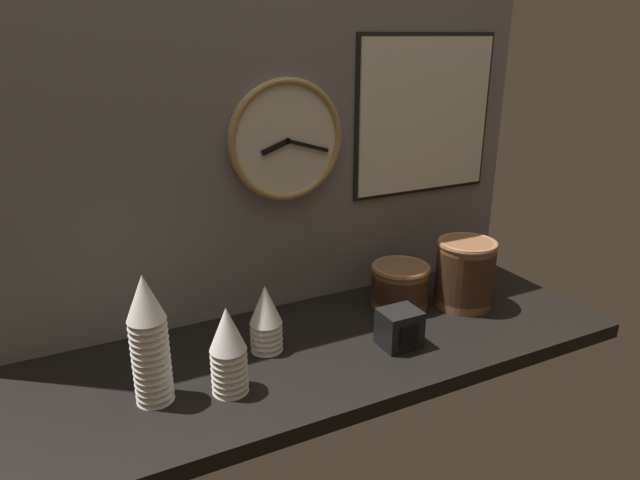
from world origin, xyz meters
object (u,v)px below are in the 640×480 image
at_px(bowl_stack_far_right, 465,272).
at_px(bowl_stack_right, 400,284).
at_px(menu_board, 425,116).
at_px(napkin_dispenser, 399,328).
at_px(wall_clock, 287,140).
at_px(cup_stack_left, 149,340).
at_px(cup_stack_center, 266,318).
at_px(cup_stack_center_left, 228,350).

height_order(bowl_stack_far_right, bowl_stack_right, bowl_stack_far_right).
distance_m(menu_board, napkin_dispenser, 0.66).
distance_m(wall_clock, menu_board, 0.46).
bearing_deg(bowl_stack_right, menu_board, 41.89).
bearing_deg(cup_stack_left, wall_clock, 32.72).
height_order(wall_clock, menu_board, menu_board).
relative_size(cup_stack_left, napkin_dispenser, 2.97).
bearing_deg(cup_stack_center, wall_clock, 52.77).
height_order(cup_stack_left, bowl_stack_far_right, cup_stack_left).
bearing_deg(cup_stack_center_left, bowl_stack_right, 18.27).
bearing_deg(menu_board, cup_stack_left, -161.82).
xyz_separation_m(bowl_stack_right, wall_clock, (-0.29, 0.14, 0.42)).
relative_size(cup_stack_center, bowl_stack_far_right, 0.89).
distance_m(cup_stack_center_left, menu_board, 0.92).
bearing_deg(bowl_stack_far_right, cup_stack_center_left, -171.68).
relative_size(bowl_stack_right, napkin_dispenser, 1.73).
xyz_separation_m(bowl_stack_right, napkin_dispenser, (-0.13, -0.20, -0.02)).
relative_size(cup_stack_center_left, wall_clock, 0.63).
bearing_deg(bowl_stack_far_right, bowl_stack_right, 153.66).
bearing_deg(cup_stack_left, menu_board, 18.18).
bearing_deg(bowl_stack_far_right, menu_board, 90.81).
bearing_deg(cup_stack_left, bowl_stack_right, 11.44).
distance_m(cup_stack_center_left, napkin_dispenser, 0.45).
relative_size(bowl_stack_right, wall_clock, 0.53).
relative_size(cup_stack_center, wall_clock, 0.54).
distance_m(cup_stack_center, menu_board, 0.78).
height_order(cup_stack_left, wall_clock, wall_clock).
distance_m(cup_stack_left, wall_clock, 0.63).
bearing_deg(menu_board, bowl_stack_far_right, -89.19).
distance_m(cup_stack_center, napkin_dispenser, 0.34).
relative_size(cup_stack_center_left, bowl_stack_right, 1.20).
bearing_deg(cup_stack_center, bowl_stack_far_right, -1.87).
bearing_deg(bowl_stack_right, cup_stack_center_left, -161.73).
height_order(bowl_stack_right, menu_board, menu_board).
distance_m(bowl_stack_far_right, bowl_stack_right, 0.19).
bearing_deg(wall_clock, cup_stack_left, -147.28).
xyz_separation_m(cup_stack_center, bowl_stack_far_right, (0.61, -0.02, 0.02)).
xyz_separation_m(cup_stack_center, menu_board, (0.61, 0.21, 0.43)).
height_order(cup_stack_center_left, cup_stack_center, cup_stack_center_left).
bearing_deg(cup_stack_center_left, napkin_dispenser, -0.36).
height_order(cup_stack_center_left, wall_clock, wall_clock).
xyz_separation_m(cup_stack_center_left, cup_stack_left, (-0.16, 0.04, 0.04)).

